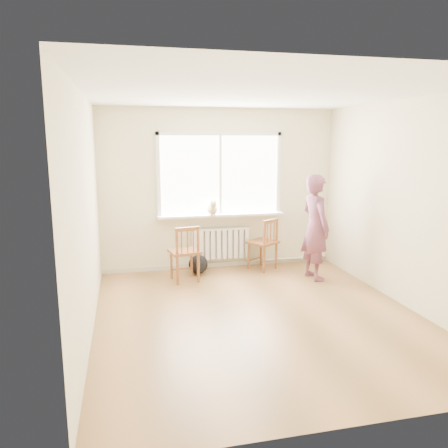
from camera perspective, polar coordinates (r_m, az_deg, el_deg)
floor at (r=5.63m, az=4.48°, el=-11.82°), size 4.50×4.50×0.00m
ceiling at (r=5.22m, az=4.93°, el=16.67°), size 4.50×4.50×0.00m
back_wall at (r=7.42m, az=-0.56°, el=4.52°), size 4.00×0.01×2.70m
window at (r=7.37m, az=-0.52°, el=6.91°), size 2.12×0.05×1.42m
windowsill at (r=7.37m, az=-0.37°, el=1.18°), size 2.15×0.22×0.04m
radiator at (r=7.48m, az=-0.40°, el=-2.50°), size 1.00×0.12×0.55m
heating_pipe at (r=7.96m, az=8.40°, el=-4.48°), size 1.40×0.04×0.04m
baseboard at (r=7.66m, az=-0.52°, el=-5.28°), size 4.00×0.03×0.08m
chair_left at (r=6.78m, az=-5.06°, el=-3.88°), size 0.50×0.49×0.89m
chair_right at (r=7.42m, az=5.36°, el=-2.61°), size 0.60×0.59×0.89m
person at (r=6.99m, az=11.84°, el=-0.43°), size 0.48×0.65×1.66m
cat at (r=7.23m, az=-1.55°, el=2.03°), size 0.19×0.41×0.27m
backpack at (r=7.23m, az=-3.40°, el=-5.28°), size 0.35×0.28×0.32m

